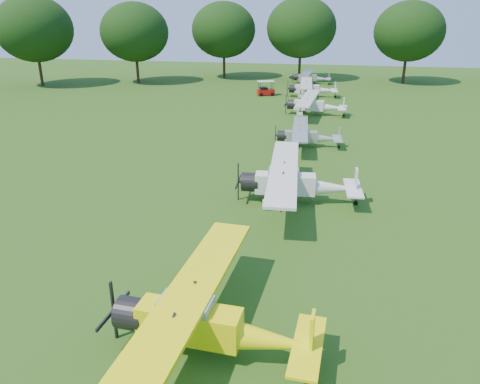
# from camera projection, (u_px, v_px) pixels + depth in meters

# --- Properties ---
(ground) EXTENTS (160.00, 160.00, 0.00)m
(ground) POSITION_uv_depth(u_px,v_px,m) (256.00, 229.00, 25.16)
(ground) COLOR #2A4711
(ground) RESTS_ON ground
(tree_belt) EXTENTS (137.36, 130.27, 14.52)m
(tree_belt) POSITION_uv_depth(u_px,v_px,m) (334.00, 79.00, 21.72)
(tree_belt) COLOR #301F13
(tree_belt) RESTS_ON ground
(aircraft_2) EXTENTS (7.44, 11.85, 2.33)m
(aircraft_2) POSITION_uv_depth(u_px,v_px,m) (205.00, 321.00, 15.60)
(aircraft_2) COLOR #FFFB0A
(aircraft_2) RESTS_ON ground
(aircraft_3) EXTENTS (7.54, 12.02, 2.36)m
(aircraft_3) POSITION_uv_depth(u_px,v_px,m) (295.00, 181.00, 28.16)
(aircraft_3) COLOR silver
(aircraft_3) RESTS_ON ground
(aircraft_4) EXTENTS (5.71, 9.10, 1.79)m
(aircraft_4) POSITION_uv_depth(u_px,v_px,m) (306.00, 135.00, 39.69)
(aircraft_4) COLOR silver
(aircraft_4) RESTS_ON ground
(aircraft_5) EXTENTS (6.79, 10.82, 2.13)m
(aircraft_5) POSITION_uv_depth(u_px,v_px,m) (314.00, 104.00, 51.44)
(aircraft_5) COLOR silver
(aircraft_5) RESTS_ON ground
(aircraft_6) EXTENTS (6.69, 10.65, 2.10)m
(aircraft_6) POSITION_uv_depth(u_px,v_px,m) (311.00, 88.00, 61.99)
(aircraft_6) COLOR silver
(aircraft_6) RESTS_ON ground
(aircraft_7) EXTENTS (6.01, 9.57, 1.89)m
(aircraft_7) POSITION_uv_depth(u_px,v_px,m) (310.00, 77.00, 72.89)
(aircraft_7) COLOR silver
(aircraft_7) RESTS_ON ground
(golf_cart) EXTENTS (2.57, 2.06, 1.93)m
(golf_cart) POSITION_uv_depth(u_px,v_px,m) (265.00, 91.00, 63.33)
(golf_cart) COLOR #AF100C
(golf_cart) RESTS_ON ground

